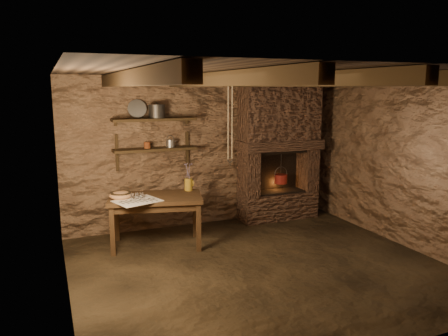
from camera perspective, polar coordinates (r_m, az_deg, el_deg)
name	(u,v)px	position (r m, az deg, el deg)	size (l,w,h in m)	color
floor	(259,267)	(5.64, 4.59, -12.73)	(4.50, 4.50, 0.00)	black
back_wall	(204,151)	(7.10, -2.59, 2.18)	(4.50, 0.04, 2.40)	#483022
front_wall	(376,218)	(3.67, 19.21, -6.15)	(4.50, 0.04, 2.40)	#483022
left_wall	(62,189)	(4.72, -20.36, -2.61)	(0.04, 4.00, 2.40)	#483022
right_wall	(404,161)	(6.61, 22.43, 0.80)	(0.04, 4.00, 2.40)	#483022
ceiling	(262,71)	(5.19, 4.98, 12.45)	(4.50, 4.00, 0.04)	black
beam_far_left	(132,78)	(4.70, -11.88, 11.40)	(0.14, 3.95, 0.16)	black
beam_mid_left	(222,79)	(4.98, -0.27, 11.55)	(0.14, 3.95, 0.16)	black
beam_mid_right	(299,80)	(5.43, 9.75, 11.30)	(0.14, 3.95, 0.16)	black
beam_far_right	(365,80)	(6.02, 17.99, 10.84)	(0.14, 3.95, 0.16)	black
shelf_lower	(155,149)	(6.69, -9.00, 2.44)	(1.25, 0.30, 0.04)	black
shelf_upper	(154,119)	(6.65, -9.11, 6.28)	(1.25, 0.30, 0.04)	black
hearth	(279,148)	(7.40, 7.17, 2.66)	(1.43, 0.51, 2.30)	#34221A
work_table	(156,219)	(6.26, -8.85, -6.62)	(1.41, 1.01, 0.73)	black
linen_cloth	(137,201)	(5.94, -11.25, -4.24)	(0.56, 0.45, 0.01)	beige
pewter_cutlery_row	(138,201)	(5.92, -11.22, -4.19)	(0.47, 0.18, 0.01)	gray
drinking_glasses	(137,196)	(6.03, -11.30, -3.62)	(0.18, 0.05, 0.07)	white
stoneware_jug	(189,179)	(6.42, -4.65, -1.39)	(0.14, 0.14, 0.41)	#A98120
wooden_bowl	(121,195)	(6.14, -13.32, -3.51)	(0.32, 0.32, 0.11)	#A57147
iron_stockpot	(157,112)	(6.65, -8.77, 7.26)	(0.24, 0.24, 0.18)	#2D2B28
tin_pan	(137,109)	(6.69, -11.29, 7.60)	(0.28, 0.28, 0.04)	#9D9D98
small_kettle	(170,143)	(6.74, -7.02, 3.22)	(0.17, 0.13, 0.18)	#9D9D98
rusty_tin	(147,145)	(6.66, -10.00, 2.95)	(0.10, 0.10, 0.10)	#622A13
red_pot	(281,178)	(7.46, 7.42, -1.33)	(0.27, 0.27, 0.54)	maroon
hanging_ropes	(230,118)	(6.17, 0.81, 6.57)	(0.08, 0.08, 1.20)	#C1AD88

